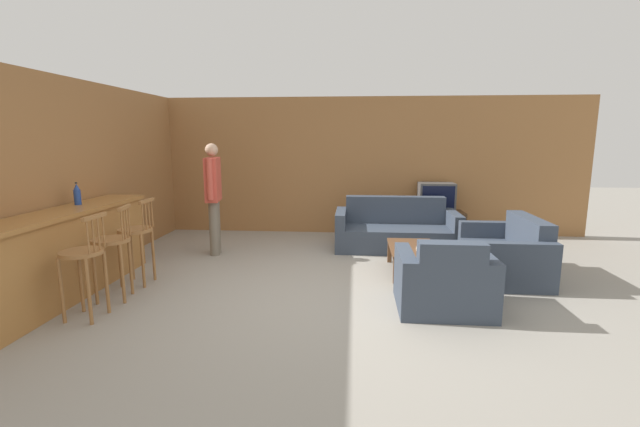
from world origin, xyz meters
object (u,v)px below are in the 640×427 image
object	(u,v)px
bar_chair_mid	(113,248)
tv_unit	(435,225)
loveseat_right	(507,255)
coffee_table	(413,250)
bottle	(77,195)
couch_far	(396,231)
tv	(436,197)
book_on_table	(422,249)
armchair_near	(444,284)
person_by_window	(213,193)
bar_chair_far	(137,237)
bar_chair_near	(83,261)

from	to	relation	value
bar_chair_mid	tv_unit	size ratio (longest dim) A/B	1.06
loveseat_right	coffee_table	size ratio (longest dim) A/B	1.41
bottle	couch_far	bearing A→B (deg)	27.55
loveseat_right	coffee_table	xyz separation A→B (m)	(-1.24, 0.03, 0.03)
tv	bar_chair_mid	bearing A→B (deg)	-141.07
bottle	book_on_table	bearing A→B (deg)	8.49
couch_far	bar_chair_mid	bearing A→B (deg)	-142.72
armchair_near	tv_unit	xyz separation A→B (m)	(0.52, 3.42, -0.04)
person_by_window	bottle	bearing A→B (deg)	-127.90
tv_unit	tv	world-z (taller)	tv
tv	person_by_window	size ratio (longest dim) A/B	0.36
person_by_window	armchair_near	bearing A→B (deg)	-32.22
tv	book_on_table	size ratio (longest dim) A/B	3.90
book_on_table	armchair_near	bearing A→B (deg)	-86.43
loveseat_right	person_by_window	bearing A→B (deg)	169.98
bar_chair_far	coffee_table	bearing A→B (deg)	11.91
bar_chair_far	armchair_near	xyz separation A→B (m)	(3.70, -0.54, -0.32)
bar_chair_far	loveseat_right	bearing A→B (deg)	8.48
couch_far	tv	distance (m)	1.22
bar_chair_mid	couch_far	distance (m)	4.32
tv	book_on_table	distance (m)	2.40
bottle	book_on_table	size ratio (longest dim) A/B	1.70
armchair_near	tv	bearing A→B (deg)	81.41
couch_far	armchair_near	xyz separation A→B (m)	(0.28, -2.62, 0.00)
loveseat_right	tv	distance (m)	2.28
armchair_near	tv	distance (m)	3.48
bar_chair_near	loveseat_right	xyz separation A→B (m)	(4.78, 1.78, -0.32)
bar_chair_mid	coffee_table	world-z (taller)	bar_chair_mid
armchair_near	tv	xyz separation A→B (m)	(0.52, 3.41, 0.47)
tv	book_on_table	bearing A→B (deg)	-104.29
bar_chair_mid	tv	distance (m)	5.43
tv_unit	book_on_table	xyz separation A→B (m)	(-0.59, -2.30, 0.13)
bar_chair_mid	tv	xyz separation A→B (m)	(4.22, 3.41, 0.15)
book_on_table	person_by_window	size ratio (longest dim) A/B	0.09
couch_far	person_by_window	distance (m)	3.06
bar_chair_far	book_on_table	world-z (taller)	bar_chair_far
bar_chair_mid	bottle	distance (m)	0.99
bar_chair_near	couch_far	size ratio (longest dim) A/B	0.54
couch_far	armchair_near	world-z (taller)	couch_far
bar_chair_mid	person_by_window	world-z (taller)	person_by_window
bar_chair_far	tv_unit	world-z (taller)	bar_chair_far
tv	book_on_table	xyz separation A→B (m)	(-0.59, -2.30, -0.39)
book_on_table	bar_chair_far	bearing A→B (deg)	-171.06
loveseat_right	bottle	world-z (taller)	bottle
bar_chair_mid	coffee_table	bearing A→B (deg)	19.96
bar_chair_mid	bar_chair_far	size ratio (longest dim) A/B	1.00
bar_chair_near	armchair_near	xyz separation A→B (m)	(3.70, 0.53, -0.32)
bar_chair_mid	bottle	size ratio (longest dim) A/B	3.91
loveseat_right	bottle	bearing A→B (deg)	-171.82
bar_chair_far	book_on_table	size ratio (longest dim) A/B	6.64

